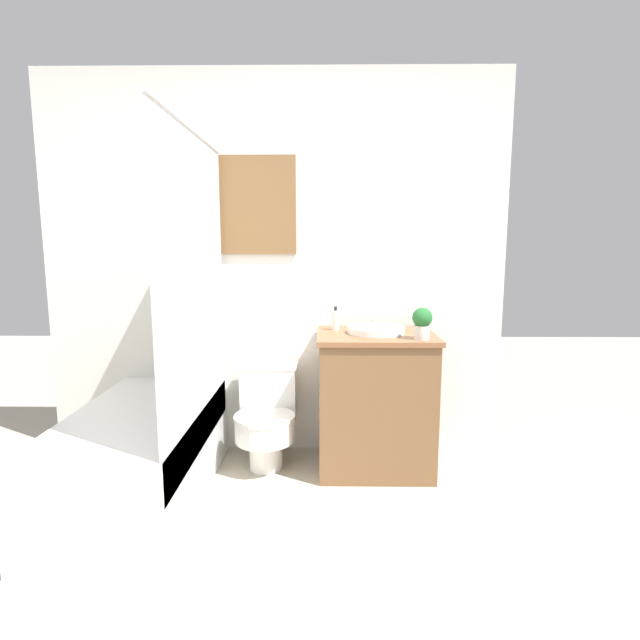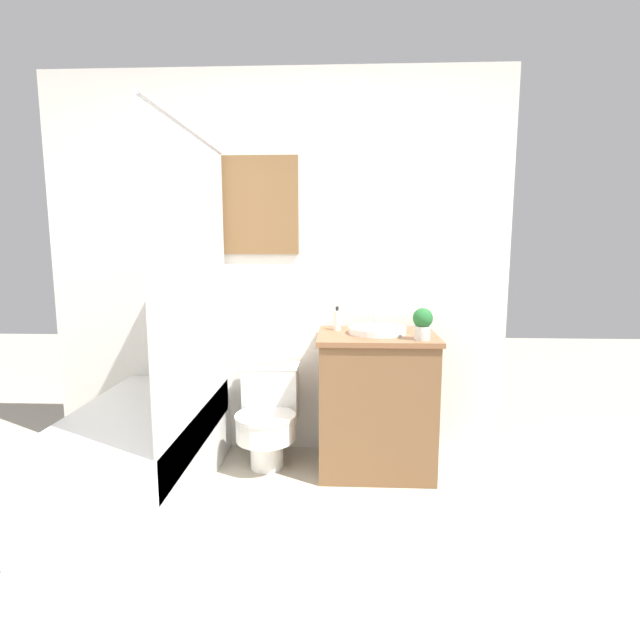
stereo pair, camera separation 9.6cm
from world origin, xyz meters
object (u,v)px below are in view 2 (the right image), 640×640
Objects in this scene: sink at (377,330)px; soap_bottle at (337,320)px; potted_plant at (423,323)px; book_on_tank at (270,362)px; toilet at (268,416)px.

soap_bottle is (-0.25, 0.10, 0.04)m from sink.
potted_plant is 1.09× the size of book_on_tank.
potted_plant reaches higher than soap_bottle.
potted_plant reaches higher than toilet.
potted_plant is (0.49, -0.30, 0.04)m from soap_bottle.
toilet is 3.41× the size of potted_plant.
sink is (0.68, -0.02, 0.56)m from toilet.
sink is 0.27m from soap_bottle.
sink reaches higher than toilet.
soap_bottle is at bearing 157.07° from sink.
book_on_tank is (-0.44, 0.03, -0.29)m from soap_bottle.
potted_plant is (0.93, -0.22, 0.64)m from toilet.
potted_plant is at bearing -31.88° from soap_bottle.
book_on_tank is (-0.68, 0.14, -0.24)m from sink.
book_on_tank is at bearing 168.50° from sink.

